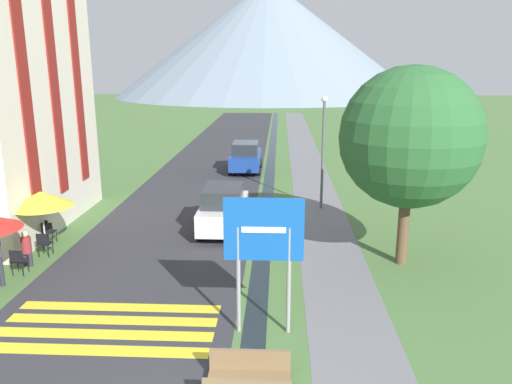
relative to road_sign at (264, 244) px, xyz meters
name	(u,v)px	position (x,y,z in m)	size (l,w,h in m)	color
ground_plane	(247,182)	(-1.42, 15.92, -2.31)	(160.00, 160.00, 0.00)	#476B38
road	(223,151)	(-3.92, 25.92, -2.31)	(6.40, 60.00, 0.01)	#2D2D33
footpath	(304,152)	(2.18, 25.92, -2.31)	(2.20, 60.00, 0.01)	slate
drainage_channel	(272,152)	(-0.22, 25.92, -2.31)	(0.60, 60.00, 0.00)	black
crosswalk_marking	(108,327)	(-3.92, 0.03, -2.31)	(5.44, 2.54, 0.01)	yellow
mountain_distant	(268,39)	(-2.32, 93.54, 8.92)	(60.86, 60.86, 22.48)	slate
road_sign	(264,244)	(0.00, 0.00, 0.00)	(1.89, 0.11, 3.43)	gray
footbridge	(248,383)	(-0.22, -2.37, -2.09)	(1.70, 1.10, 0.65)	brown
parked_car_near	(224,209)	(-1.82, 7.62, -1.41)	(1.80, 3.83, 1.82)	silver
parked_car_far	(246,157)	(-1.71, 18.79, -1.41)	(1.87, 3.82, 1.82)	navy
cafe_chair_middle	(44,242)	(-7.65, 4.60, -1.80)	(0.40, 0.40, 0.85)	black
cafe_chair_far_right	(44,228)	(-8.33, 6.06, -1.80)	(0.40, 0.40, 0.85)	black
cafe_chair_near_right	(18,260)	(-7.74, 3.04, -1.80)	(0.40, 0.40, 0.85)	black
cafe_chair_far_left	(48,231)	(-8.05, 5.79, -1.80)	(0.40, 0.40, 0.85)	black
cafe_umbrella_middle_yellow	(41,199)	(-7.85, 5.10, -0.41)	(2.13, 2.13, 2.17)	#B7B2A8
person_seated_near	(26,247)	(-7.82, 3.76, -1.64)	(0.32, 0.32, 1.21)	#282833
streetlamp	(323,143)	(2.28, 11.00, 0.69)	(0.28, 0.28, 5.06)	#515156
tree_by_path	(410,138)	(4.41, 4.60, 1.87)	(4.45, 4.45, 6.42)	brown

